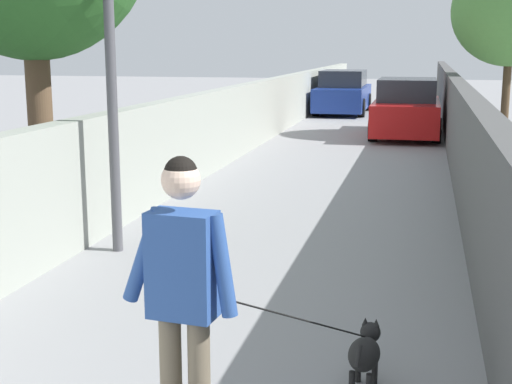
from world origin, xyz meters
TOP-DOWN VIEW (x-y plane):
  - ground_plane at (14.00, 0.00)m, footprint 80.00×80.00m
  - wall_left at (12.00, 2.36)m, footprint 48.00×0.30m
  - fence_right at (12.00, -2.36)m, footprint 48.00×0.30m
  - tree_right_near at (19.00, -3.72)m, footprint 2.99×2.99m
  - lamp_post at (6.88, 1.81)m, footprint 0.36×0.36m
  - person_skateboarder at (2.86, -0.39)m, footprint 0.26×0.71m
  - dog at (3.98, -1.34)m, footprint 1.41×1.08m
  - car_near at (19.08, -1.21)m, footprint 4.33×1.80m
  - car_far at (25.47, 1.21)m, footprint 4.34×1.80m

SIDE VIEW (x-z plane):
  - ground_plane at x=14.00m, z-range 0.00..0.00m
  - dog at x=3.98m, z-range -0.25..0.80m
  - car_near at x=19.08m, z-range -0.05..1.49m
  - car_far at x=25.47m, z-range -0.05..1.49m
  - wall_left at x=12.00m, z-range 0.00..1.54m
  - fence_right at x=12.00m, z-range 0.00..1.67m
  - person_skateboarder at x=2.86m, z-range 0.23..1.95m
  - lamp_post at x=6.88m, z-range 0.75..4.64m
  - tree_right_near at x=19.00m, z-range 0.93..5.62m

